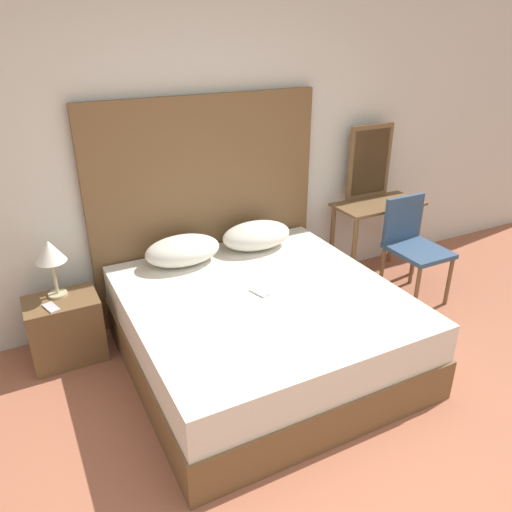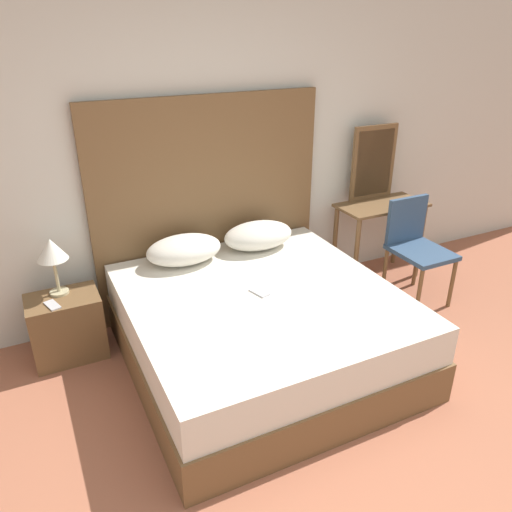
{
  "view_description": "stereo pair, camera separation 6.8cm",
  "coord_description": "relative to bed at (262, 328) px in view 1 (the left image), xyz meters",
  "views": [
    {
      "loc": [
        -1.3,
        -1.25,
        2.32
      ],
      "look_at": [
        0.14,
        1.53,
        0.83
      ],
      "focal_mm": 35.0,
      "sensor_mm": 36.0,
      "label": 1
    },
    {
      "loc": [
        -1.24,
        -1.28,
        2.32
      ],
      "look_at": [
        0.14,
        1.53,
        0.83
      ],
      "focal_mm": 35.0,
      "sensor_mm": 36.0,
      "label": 2
    }
  ],
  "objects": [
    {
      "name": "headboard",
      "position": [
        -0.0,
        0.98,
        0.62
      ],
      "size": [
        1.95,
        0.05,
        1.81
      ],
      "color": "brown",
      "rests_on": "ground_plane"
    },
    {
      "name": "table_lamp",
      "position": [
        -1.27,
        0.78,
        0.55
      ],
      "size": [
        0.22,
        0.22,
        0.43
      ],
      "color": "tan",
      "rests_on": "nightstand"
    },
    {
      "name": "nightstand",
      "position": [
        -1.27,
        0.7,
        -0.04
      ],
      "size": [
        0.51,
        0.36,
        0.5
      ],
      "color": "brown",
      "rests_on": "ground_plane"
    },
    {
      "name": "phone_on_bed",
      "position": [
        -0.02,
        0.01,
        0.3
      ],
      "size": [
        0.11,
        0.16,
        0.01
      ],
      "color": "#B7B7BC",
      "rests_on": "bed"
    },
    {
      "name": "phone_on_nightstand",
      "position": [
        -1.34,
        0.61,
        0.22
      ],
      "size": [
        0.11,
        0.16,
        0.01
      ],
      "color": "#B7B7BC",
      "rests_on": "nightstand"
    },
    {
      "name": "bed",
      "position": [
        0.0,
        0.0,
        0.0
      ],
      "size": [
        1.86,
        1.91,
        0.58
      ],
      "color": "brown",
      "rests_on": "ground_plane"
    },
    {
      "name": "vanity_desk",
      "position": [
        1.61,
        0.72,
        0.31
      ],
      "size": [
        0.84,
        0.42,
        0.76
      ],
      "color": "brown",
      "rests_on": "ground_plane"
    },
    {
      "name": "vanity_mirror",
      "position": [
        1.61,
        0.9,
        0.82
      ],
      "size": [
        0.48,
        0.03,
        0.69
      ],
      "color": "brown",
      "rests_on": "vanity_desk"
    },
    {
      "name": "wall_back",
      "position": [
        -0.14,
        1.05,
        1.06
      ],
      "size": [
        10.0,
        0.06,
        2.7
      ],
      "color": "silver",
      "rests_on": "ground_plane"
    },
    {
      "name": "pillow_right",
      "position": [
        0.32,
        0.71,
        0.4
      ],
      "size": [
        0.6,
        0.38,
        0.22
      ],
      "color": "silver",
      "rests_on": "bed"
    },
    {
      "name": "pillow_left",
      "position": [
        -0.32,
        0.71,
        0.4
      ],
      "size": [
        0.6,
        0.38,
        0.22
      ],
      "color": "silver",
      "rests_on": "bed"
    },
    {
      "name": "chair",
      "position": [
        1.66,
        0.28,
        0.24
      ],
      "size": [
        0.44,
        0.51,
        0.91
      ],
      "color": "#334C6B",
      "rests_on": "ground_plane"
    }
  ]
}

